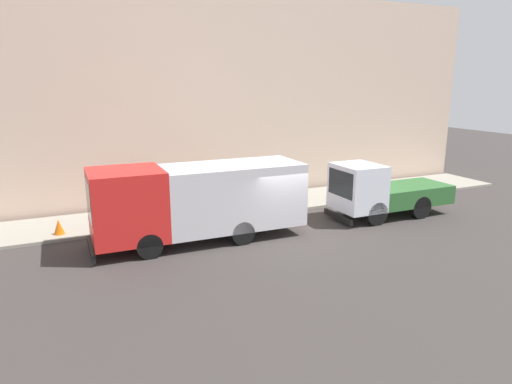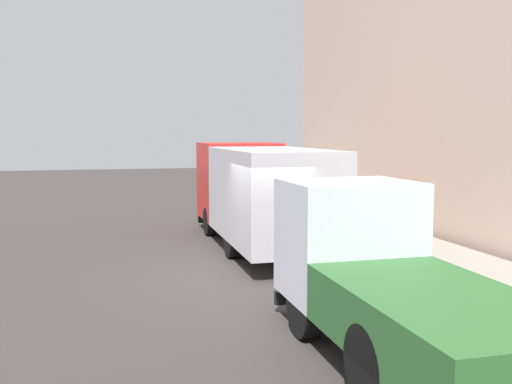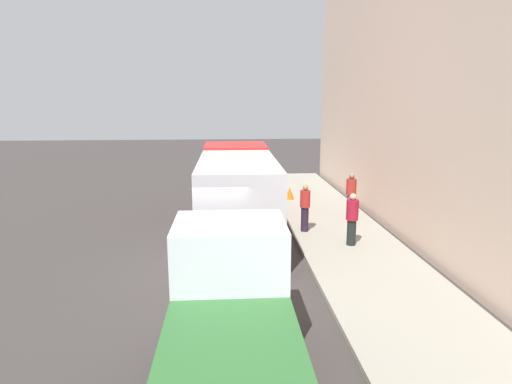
{
  "view_description": "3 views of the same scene",
  "coord_description": "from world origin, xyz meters",
  "px_view_note": "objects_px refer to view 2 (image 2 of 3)",
  "views": [
    {
      "loc": [
        -14.68,
        7.97,
        5.86
      ],
      "look_at": [
        0.82,
        0.94,
        1.71
      ],
      "focal_mm": 31.97,
      "sensor_mm": 36.0,
      "label": 1
    },
    {
      "loc": [
        -3.19,
        -12.47,
        3.24
      ],
      "look_at": [
        1.11,
        3.58,
        1.52
      ],
      "focal_mm": 40.26,
      "sensor_mm": 36.0,
      "label": 2
    },
    {
      "loc": [
        0.65,
        -11.66,
        4.7
      ],
      "look_at": [
        1.71,
        2.73,
        1.61
      ],
      "focal_mm": 30.81,
      "sensor_mm": 36.0,
      "label": 3
    }
  ],
  "objects_px": {
    "small_flatbed_truck": "(384,277)",
    "pedestrian_third": "(402,215)",
    "large_utility_truck": "(259,190)",
    "pedestrian_standing": "(338,209)",
    "pedestrian_walking": "(377,199)",
    "traffic_cone_orange": "(291,208)"
  },
  "relations": [
    {
      "from": "small_flatbed_truck",
      "to": "pedestrian_third",
      "type": "distance_m",
      "value": 7.59
    },
    {
      "from": "large_utility_truck",
      "to": "pedestrian_standing",
      "type": "height_order",
      "value": "large_utility_truck"
    },
    {
      "from": "small_flatbed_truck",
      "to": "pedestrian_walking",
      "type": "relative_size",
      "value": 3.2
    },
    {
      "from": "large_utility_truck",
      "to": "pedestrian_walking",
      "type": "distance_m",
      "value": 4.79
    },
    {
      "from": "pedestrian_standing",
      "to": "pedestrian_third",
      "type": "distance_m",
      "value": 1.98
    },
    {
      "from": "pedestrian_third",
      "to": "pedestrian_standing",
      "type": "bearing_deg",
      "value": -178.29
    },
    {
      "from": "large_utility_truck",
      "to": "small_flatbed_truck",
      "type": "xyz_separation_m",
      "value": [
        -0.36,
        -8.21,
        -0.47
      ]
    },
    {
      "from": "pedestrian_third",
      "to": "traffic_cone_orange",
      "type": "xyz_separation_m",
      "value": [
        -0.99,
        6.55,
        -0.59
      ]
    },
    {
      "from": "pedestrian_standing",
      "to": "pedestrian_third",
      "type": "relative_size",
      "value": 0.99
    },
    {
      "from": "pedestrian_standing",
      "to": "traffic_cone_orange",
      "type": "relative_size",
      "value": 2.85
    },
    {
      "from": "small_flatbed_truck",
      "to": "pedestrian_standing",
      "type": "height_order",
      "value": "small_flatbed_truck"
    },
    {
      "from": "pedestrian_standing",
      "to": "pedestrian_third",
      "type": "height_order",
      "value": "pedestrian_third"
    },
    {
      "from": "large_utility_truck",
      "to": "pedestrian_standing",
      "type": "xyz_separation_m",
      "value": [
        2.36,
        -0.15,
        -0.62
      ]
    },
    {
      "from": "large_utility_truck",
      "to": "pedestrian_third",
      "type": "height_order",
      "value": "large_utility_truck"
    },
    {
      "from": "pedestrian_walking",
      "to": "pedestrian_third",
      "type": "xyz_separation_m",
      "value": [
        -0.92,
        -3.29,
        -0.04
      ]
    },
    {
      "from": "large_utility_truck",
      "to": "pedestrian_walking",
      "type": "bearing_deg",
      "value": 19.93
    },
    {
      "from": "large_utility_truck",
      "to": "small_flatbed_truck",
      "type": "height_order",
      "value": "large_utility_truck"
    },
    {
      "from": "large_utility_truck",
      "to": "pedestrian_walking",
      "type": "xyz_separation_m",
      "value": [
        4.49,
        1.57,
        -0.58
      ]
    },
    {
      "from": "large_utility_truck",
      "to": "pedestrian_standing",
      "type": "bearing_deg",
      "value": -3.08
    },
    {
      "from": "pedestrian_walking",
      "to": "traffic_cone_orange",
      "type": "xyz_separation_m",
      "value": [
        -1.91,
        3.26,
        -0.63
      ]
    },
    {
      "from": "large_utility_truck",
      "to": "small_flatbed_truck",
      "type": "relative_size",
      "value": 1.41
    },
    {
      "from": "pedestrian_walking",
      "to": "large_utility_truck",
      "type": "bearing_deg",
      "value": 157.99
    }
  ]
}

